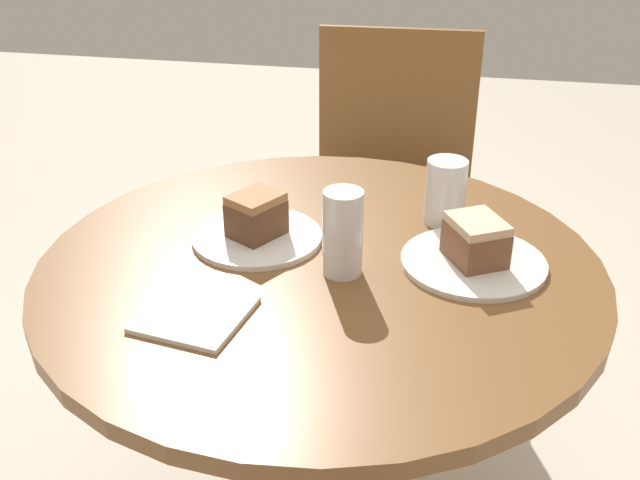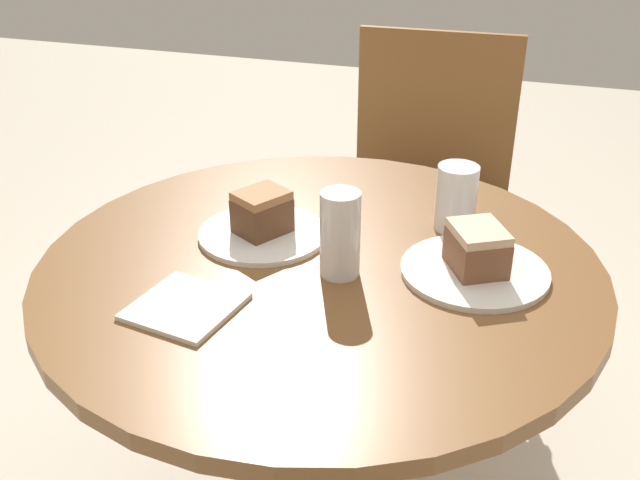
{
  "view_description": "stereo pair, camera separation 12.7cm",
  "coord_description": "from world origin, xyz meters",
  "px_view_note": "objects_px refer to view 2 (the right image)",
  "views": [
    {
      "loc": [
        0.22,
        -1.1,
        1.4
      ],
      "look_at": [
        0.0,
        0.0,
        0.81
      ],
      "focal_mm": 42.0,
      "sensor_mm": 36.0,
      "label": 1
    },
    {
      "loc": [
        0.34,
        -1.07,
        1.4
      ],
      "look_at": [
        0.0,
        0.0,
        0.81
      ],
      "focal_mm": 42.0,
      "sensor_mm": 36.0,
      "label": 2
    }
  ],
  "objects_px": {
    "chair": "(424,199)",
    "cake_slice_far": "(262,212)",
    "glass_lemonade": "(340,237)",
    "plate_near": "(475,271)",
    "plate_far": "(263,234)",
    "cake_slice_near": "(477,248)",
    "glass_water": "(456,201)"
  },
  "relations": [
    {
      "from": "chair",
      "to": "cake_slice_far",
      "type": "xyz_separation_m",
      "value": [
        -0.16,
        -0.81,
        0.31
      ]
    },
    {
      "from": "cake_slice_far",
      "to": "glass_lemonade",
      "type": "height_order",
      "value": "glass_lemonade"
    },
    {
      "from": "plate_near",
      "to": "plate_far",
      "type": "height_order",
      "value": "same"
    },
    {
      "from": "plate_far",
      "to": "glass_lemonade",
      "type": "bearing_deg",
      "value": -26.43
    },
    {
      "from": "cake_slice_near",
      "to": "glass_lemonade",
      "type": "height_order",
      "value": "glass_lemonade"
    },
    {
      "from": "glass_lemonade",
      "to": "cake_slice_far",
      "type": "bearing_deg",
      "value": 153.57
    },
    {
      "from": "glass_lemonade",
      "to": "glass_water",
      "type": "relative_size",
      "value": 1.19
    },
    {
      "from": "plate_near",
      "to": "cake_slice_near",
      "type": "distance_m",
      "value": 0.04
    },
    {
      "from": "cake_slice_far",
      "to": "glass_water",
      "type": "xyz_separation_m",
      "value": [
        0.33,
        0.14,
        0.01
      ]
    },
    {
      "from": "plate_far",
      "to": "glass_water",
      "type": "bearing_deg",
      "value": 23.02
    },
    {
      "from": "plate_near",
      "to": "cake_slice_near",
      "type": "bearing_deg",
      "value": -90.0
    },
    {
      "from": "glass_lemonade",
      "to": "glass_water",
      "type": "height_order",
      "value": "glass_lemonade"
    },
    {
      "from": "plate_near",
      "to": "cake_slice_far",
      "type": "relative_size",
      "value": 2.14
    },
    {
      "from": "plate_near",
      "to": "glass_lemonade",
      "type": "xyz_separation_m",
      "value": [
        -0.22,
        -0.07,
        0.06
      ]
    },
    {
      "from": "chair",
      "to": "plate_near",
      "type": "bearing_deg",
      "value": -76.84
    },
    {
      "from": "chair",
      "to": "cake_slice_near",
      "type": "distance_m",
      "value": 0.91
    },
    {
      "from": "plate_far",
      "to": "cake_slice_far",
      "type": "xyz_separation_m",
      "value": [
        0.0,
        0.0,
        0.04
      ]
    },
    {
      "from": "cake_slice_near",
      "to": "glass_lemonade",
      "type": "xyz_separation_m",
      "value": [
        -0.22,
        -0.07,
        0.02
      ]
    },
    {
      "from": "plate_near",
      "to": "cake_slice_far",
      "type": "distance_m",
      "value": 0.39
    },
    {
      "from": "glass_water",
      "to": "cake_slice_far",
      "type": "bearing_deg",
      "value": -156.98
    },
    {
      "from": "chair",
      "to": "cake_slice_near",
      "type": "height_order",
      "value": "chair"
    },
    {
      "from": "cake_slice_near",
      "to": "glass_water",
      "type": "xyz_separation_m",
      "value": [
        -0.06,
        0.16,
        0.01
      ]
    },
    {
      "from": "chair",
      "to": "cake_slice_near",
      "type": "relative_size",
      "value": 7.6
    },
    {
      "from": "glass_water",
      "to": "plate_far",
      "type": "bearing_deg",
      "value": -156.98
    },
    {
      "from": "chair",
      "to": "cake_slice_near",
      "type": "bearing_deg",
      "value": -76.84
    },
    {
      "from": "chair",
      "to": "glass_lemonade",
      "type": "relative_size",
      "value": 6.46
    },
    {
      "from": "plate_near",
      "to": "glass_water",
      "type": "distance_m",
      "value": 0.18
    },
    {
      "from": "plate_near",
      "to": "glass_lemonade",
      "type": "distance_m",
      "value": 0.23
    },
    {
      "from": "plate_far",
      "to": "cake_slice_near",
      "type": "distance_m",
      "value": 0.39
    },
    {
      "from": "chair",
      "to": "glass_water",
      "type": "height_order",
      "value": "chair"
    },
    {
      "from": "plate_near",
      "to": "plate_far",
      "type": "xyz_separation_m",
      "value": [
        -0.39,
        0.02,
        0.0
      ]
    },
    {
      "from": "glass_water",
      "to": "cake_slice_near",
      "type": "bearing_deg",
      "value": -69.51
    }
  ]
}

